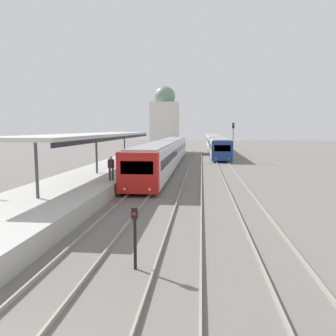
# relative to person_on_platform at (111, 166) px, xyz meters

# --- Properties ---
(platform_canopy) EXTENTS (4.00, 23.68, 3.12)m
(platform_canopy) POSITION_rel_person_on_platform_xyz_m (-2.13, 3.63, 2.01)
(platform_canopy) COLOR beige
(platform_canopy) RESTS_ON station_platform
(person_on_platform) EXTENTS (0.40, 0.40, 1.66)m
(person_on_platform) POSITION_rel_person_on_platform_xyz_m (0.00, 0.00, 0.00)
(person_on_platform) COLOR #2D2D33
(person_on_platform) RESTS_ON station_platform
(train_near) EXTENTS (2.71, 34.86, 3.02)m
(train_near) POSITION_rel_person_on_platform_xyz_m (2.02, 16.18, -0.20)
(train_near) COLOR red
(train_near) RESTS_ON ground_plane
(train_far) EXTENTS (2.70, 51.49, 2.94)m
(train_far) POSITION_rel_person_on_platform_xyz_m (8.70, 46.49, -0.24)
(train_far) COLOR navy
(train_far) RESTS_ON ground_plane
(signal_post_near) EXTENTS (0.20, 0.21, 1.99)m
(signal_post_near) POSITION_rel_person_on_platform_xyz_m (4.03, -11.68, -0.65)
(signal_post_near) COLOR black
(signal_post_near) RESTS_ON ground_plane
(signal_mast_far) EXTENTS (0.28, 0.29, 5.12)m
(signal_mast_far) POSITION_rel_person_on_platform_xyz_m (10.12, 22.02, 1.34)
(signal_mast_far) COLOR gray
(signal_mast_far) RESTS_ON ground_plane
(distant_domed_building) EXTENTS (5.01, 5.01, 12.12)m
(distant_domed_building) POSITION_rel_person_on_platform_xyz_m (-0.78, 39.51, 3.81)
(distant_domed_building) COLOR silver
(distant_domed_building) RESTS_ON ground_plane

